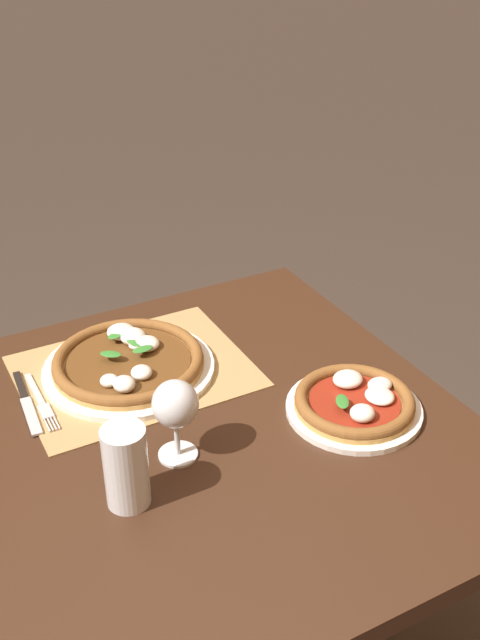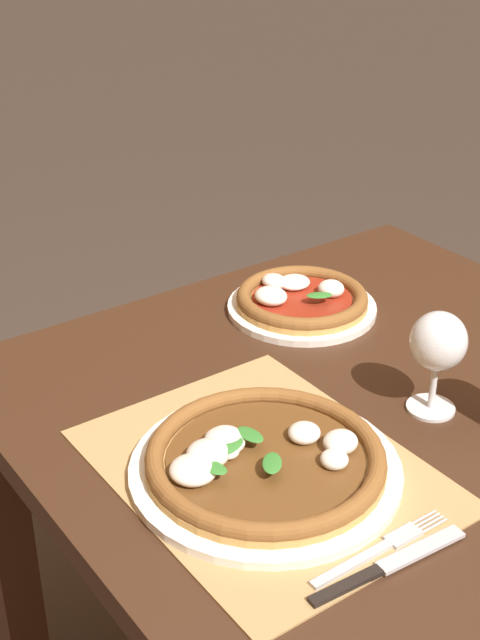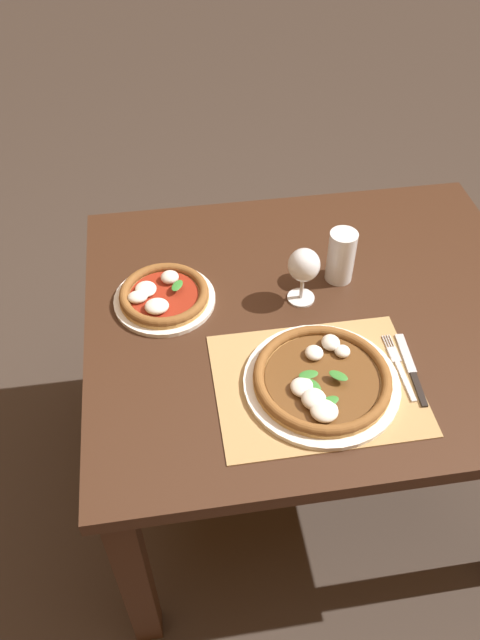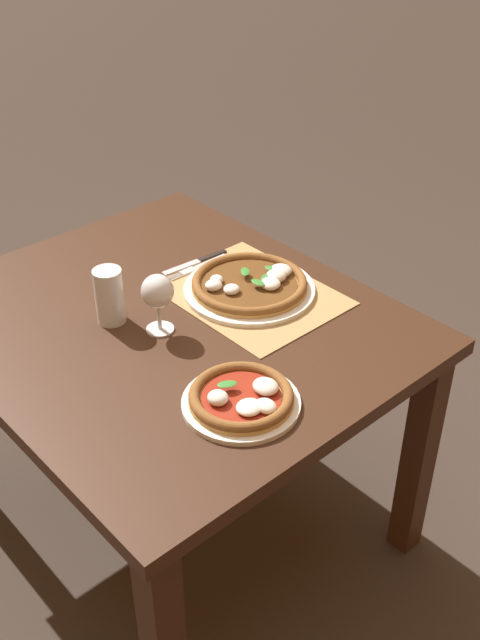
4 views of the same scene
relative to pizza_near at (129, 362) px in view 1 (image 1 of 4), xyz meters
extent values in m
cube|color=#382114|center=(0.05, 0.24, -0.04)|extent=(1.16, 0.99, 0.04)
cube|color=#382114|center=(-0.47, -0.20, -0.41)|extent=(0.07, 0.07, 0.70)
cube|color=#A88451|center=(-0.01, 0.01, -0.02)|extent=(0.46, 0.36, 0.00)
cylinder|color=silver|center=(0.00, 0.00, -0.01)|extent=(0.35, 0.35, 0.01)
cylinder|color=tan|center=(0.00, 0.00, 0.00)|extent=(0.31, 0.31, 0.01)
torus|color=brown|center=(0.00, 0.00, 0.01)|extent=(0.31, 0.31, 0.02)
cylinder|color=brown|center=(0.00, 0.00, 0.00)|extent=(0.25, 0.25, 0.00)
ellipsoid|color=silver|center=(0.00, 0.07, 0.01)|extent=(0.04, 0.04, 0.02)
ellipsoid|color=silver|center=(-0.05, -0.03, 0.01)|extent=(0.06, 0.05, 0.03)
ellipsoid|color=silver|center=(-0.03, -0.06, 0.02)|extent=(0.05, 0.06, 0.03)
ellipsoid|color=silver|center=(-0.04, -0.03, 0.01)|extent=(0.05, 0.04, 0.02)
ellipsoid|color=silver|center=(-0.02, -0.09, 0.02)|extent=(0.06, 0.06, 0.03)
ellipsoid|color=silver|center=(0.04, 0.09, 0.02)|extent=(0.04, 0.05, 0.03)
ellipsoid|color=silver|center=(0.06, 0.06, 0.01)|extent=(0.04, 0.04, 0.02)
ellipsoid|color=silver|center=(-0.05, -0.02, 0.01)|extent=(0.05, 0.05, 0.02)
ellipsoid|color=#337A2D|center=(-0.03, -0.03, 0.02)|extent=(0.04, 0.05, 0.00)
ellipsoid|color=#337A2D|center=(-0.03, 0.00, 0.02)|extent=(0.05, 0.03, 0.00)
ellipsoid|color=#337A2D|center=(0.00, -0.08, 0.02)|extent=(0.05, 0.04, 0.00)
ellipsoid|color=#337A2D|center=(0.03, -0.01, 0.02)|extent=(0.05, 0.05, 0.00)
cylinder|color=silver|center=(-0.33, 0.33, -0.02)|extent=(0.26, 0.26, 0.01)
cylinder|color=tan|center=(-0.33, 0.33, -0.01)|extent=(0.23, 0.23, 0.01)
torus|color=brown|center=(-0.33, 0.33, 0.00)|extent=(0.23, 0.23, 0.02)
cylinder|color=maroon|center=(-0.33, 0.33, 0.00)|extent=(0.17, 0.17, 0.00)
ellipsoid|color=silver|center=(-0.31, 0.38, 0.01)|extent=(0.05, 0.04, 0.03)
ellipsoid|color=silver|center=(-0.35, 0.28, 0.01)|extent=(0.06, 0.05, 0.03)
ellipsoid|color=silver|center=(-0.37, 0.35, 0.01)|extent=(0.05, 0.06, 0.02)
ellipsoid|color=silver|center=(-0.39, 0.32, 0.01)|extent=(0.05, 0.04, 0.02)
ellipsoid|color=#337A2D|center=(-0.29, 0.34, 0.02)|extent=(0.04, 0.05, 0.00)
cylinder|color=silver|center=(0.02, 0.29, -0.02)|extent=(0.07, 0.07, 0.00)
cylinder|color=silver|center=(0.02, 0.29, 0.01)|extent=(0.01, 0.01, 0.06)
ellipsoid|color=silver|center=(0.02, 0.29, 0.09)|extent=(0.08, 0.08, 0.08)
ellipsoid|color=#AD5B14|center=(0.02, 0.29, 0.08)|extent=(0.07, 0.07, 0.05)
cylinder|color=silver|center=(0.13, 0.35, 0.05)|extent=(0.07, 0.07, 0.15)
cylinder|color=black|center=(0.13, 0.35, 0.03)|extent=(0.07, 0.07, 0.12)
cylinder|color=silver|center=(0.13, 0.35, 0.10)|extent=(0.07, 0.07, 0.02)
cube|color=#B7B7BC|center=(0.19, -0.02, -0.02)|extent=(0.01, 0.12, 0.00)
cube|color=#B7B7BC|center=(0.19, 0.06, -0.02)|extent=(0.02, 0.05, 0.00)
cylinder|color=#B7B7BC|center=(0.20, 0.10, -0.02)|extent=(0.00, 0.04, 0.00)
cylinder|color=#B7B7BC|center=(0.19, 0.10, -0.02)|extent=(0.00, 0.04, 0.00)
cylinder|color=#B7B7BC|center=(0.19, 0.10, -0.02)|extent=(0.00, 0.04, 0.00)
cylinder|color=#B7B7BC|center=(0.18, 0.10, -0.02)|extent=(0.00, 0.04, 0.00)
cube|color=black|center=(0.21, -0.05, -0.02)|extent=(0.02, 0.10, 0.01)
cube|color=#B7B7BC|center=(0.22, 0.06, -0.02)|extent=(0.03, 0.12, 0.00)
camera|label=1|loc=(0.40, 1.23, 0.85)|focal=42.00mm
camera|label=2|loc=(0.73, -0.56, 0.69)|focal=50.00mm
camera|label=3|loc=(-0.31, -0.83, 1.08)|focal=35.00mm
camera|label=4|loc=(-1.24, 1.16, 1.03)|focal=42.00mm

